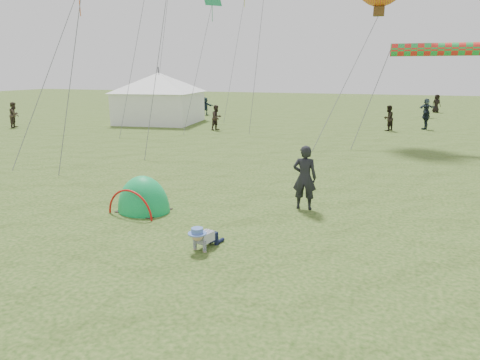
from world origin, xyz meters
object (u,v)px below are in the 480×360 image
(crawling_toddler, at_px, (203,237))
(popup_tent, at_px, (144,211))
(event_marquee, at_px, (159,96))
(standing_adult, at_px, (305,178))

(crawling_toddler, distance_m, popup_tent, 3.35)
(event_marquee, bearing_deg, standing_adult, -57.83)
(crawling_toddler, bearing_deg, event_marquee, 136.00)
(event_marquee, bearing_deg, crawling_toddler, -65.93)
(crawling_toddler, bearing_deg, popup_tent, 159.14)
(popup_tent, relative_size, standing_adult, 1.09)
(crawling_toddler, relative_size, event_marquee, 0.13)
(popup_tent, distance_m, standing_adult, 4.71)
(popup_tent, height_order, standing_adult, standing_adult)
(standing_adult, bearing_deg, popup_tent, 18.62)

